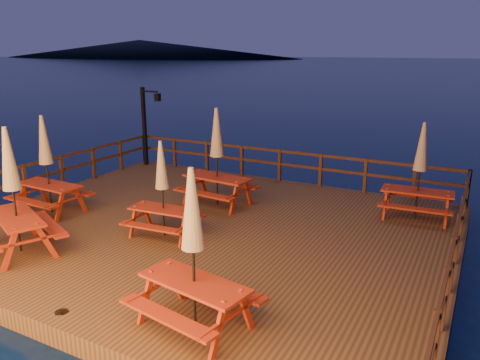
{
  "coord_description": "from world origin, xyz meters",
  "views": [
    {
      "loc": [
        6.11,
        -9.48,
        4.81
      ],
      "look_at": [
        0.73,
        0.6,
        1.58
      ],
      "focal_mm": 35.0,
      "sensor_mm": 36.0,
      "label": 1
    }
  ],
  "objects": [
    {
      "name": "picnic_table_3",
      "position": [
        -0.58,
        1.67,
        1.86
      ],
      "size": [
        2.1,
        1.79,
        2.82
      ],
      "rotation": [
        0.0,
        0.0,
        -0.09
      ],
      "color": "maroon",
      "rests_on": "deck"
    },
    {
      "name": "railing",
      "position": [
        0.0,
        1.78,
        1.16
      ],
      "size": [
        11.8,
        9.75,
        1.1
      ],
      "color": "#332010",
      "rests_on": "deck"
    },
    {
      "name": "ground",
      "position": [
        0.0,
        0.0,
        0.0
      ],
      "size": [
        500.0,
        500.0,
        0.0
      ],
      "primitive_type": "plane",
      "color": "black",
      "rests_on": "ground"
    },
    {
      "name": "deck",
      "position": [
        0.0,
        0.0,
        0.2
      ],
      "size": [
        12.0,
        10.0,
        0.4
      ],
      "primitive_type": "cube",
      "color": "#4B2C18",
      "rests_on": "ground"
    },
    {
      "name": "picnic_table_0",
      "position": [
        -4.34,
        -1.08,
        1.8
      ],
      "size": [
        1.94,
        1.61,
        2.7
      ],
      "rotation": [
        0.0,
        0.0,
        -0.03
      ],
      "color": "maroon",
      "rests_on": "deck"
    },
    {
      "name": "picnic_table_2",
      "position": [
        -0.51,
        -0.98,
        1.62
      ],
      "size": [
        1.76,
        1.49,
        2.35
      ],
      "rotation": [
        0.0,
        0.0,
        0.09
      ],
      "color": "maroon",
      "rests_on": "deck"
    },
    {
      "name": "picnic_table_1",
      "position": [
        -2.82,
        -3.24,
        1.87
      ],
      "size": [
        2.47,
        2.3,
        2.83
      ],
      "rotation": [
        0.0,
        0.0,
        -0.43
      ],
      "color": "maroon",
      "rests_on": "deck"
    },
    {
      "name": "headland_left",
      "position": [
        -160.0,
        190.0,
        4.5
      ],
      "size": [
        180.0,
        84.0,
        9.0
      ],
      "primitive_type": "ellipsoid",
      "color": "black",
      "rests_on": "ground"
    },
    {
      "name": "picnic_table_5",
      "position": [
        4.69,
        3.18,
        1.75
      ],
      "size": [
        1.9,
        1.6,
        2.59
      ],
      "rotation": [
        0.0,
        0.0,
        0.06
      ],
      "color": "maroon",
      "rests_on": "deck"
    },
    {
      "name": "picnic_table_4",
      "position": [
        2.27,
        -3.85,
        1.8
      ],
      "size": [
        2.11,
        1.83,
        2.69
      ],
      "rotation": [
        0.0,
        0.0,
        -0.16
      ],
      "color": "maroon",
      "rests_on": "deck"
    },
    {
      "name": "deck_piles",
      "position": [
        0.0,
        0.0,
        -0.3
      ],
      "size": [
        11.44,
        9.44,
        1.4
      ],
      "color": "#332010",
      "rests_on": "ground"
    },
    {
      "name": "lamp_post",
      "position": [
        -5.39,
        4.55,
        2.2
      ],
      "size": [
        0.85,
        0.18,
        3.0
      ],
      "color": "black",
      "rests_on": "deck"
    }
  ]
}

